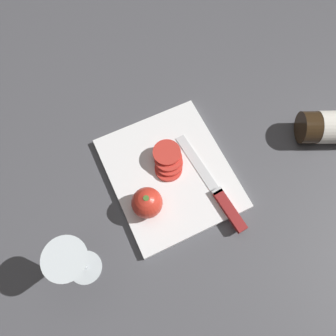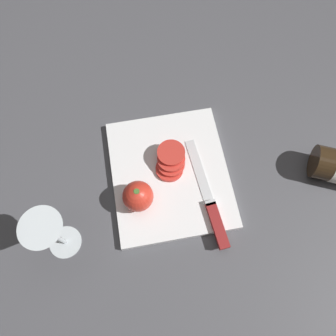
{
  "view_description": "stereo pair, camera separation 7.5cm",
  "coord_description": "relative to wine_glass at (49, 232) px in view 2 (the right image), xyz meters",
  "views": [
    {
      "loc": [
        0.29,
        -0.13,
        0.75
      ],
      "look_at": [
        0.04,
        -0.0,
        0.05
      ],
      "focal_mm": 35.0,
      "sensor_mm": 36.0,
      "label": 1
    },
    {
      "loc": [
        0.32,
        -0.06,
        0.75
      ],
      "look_at": [
        0.04,
        -0.0,
        0.05
      ],
      "focal_mm": 35.0,
      "sensor_mm": 36.0,
      "label": 2
    }
  ],
  "objects": [
    {
      "name": "knife",
      "position": [
        0.0,
        0.34,
        -0.09
      ],
      "size": [
        0.28,
        0.05,
        0.01
      ],
      "rotation": [
        0.0,
        0.0,
        3.22
      ],
      "color": "silver",
      "rests_on": "cutting_board"
    },
    {
      "name": "tomato_slice_stack_near",
      "position": [
        -0.14,
        0.27,
        -0.08
      ],
      "size": [
        0.09,
        0.07,
        0.04
      ],
      "color": "red",
      "rests_on": "cutting_board"
    },
    {
      "name": "whole_tomato",
      "position": [
        -0.06,
        0.18,
        -0.06
      ],
      "size": [
        0.07,
        0.07,
        0.07
      ],
      "color": "red",
      "rests_on": "cutting_board"
    },
    {
      "name": "cutting_board",
      "position": [
        -0.12,
        0.26,
        -0.1
      ],
      "size": [
        0.32,
        0.28,
        0.02
      ],
      "color": "white",
      "rests_on": "ground_plane"
    },
    {
      "name": "ground_plane",
      "position": [
        -0.15,
        0.26,
        -0.11
      ],
      "size": [
        3.0,
        3.0,
        0.0
      ],
      "primitive_type": "plane",
      "color": "#4C4C51"
    },
    {
      "name": "wine_glass",
      "position": [
        0.0,
        0.0,
        0.0
      ],
      "size": [
        0.08,
        0.08,
        0.16
      ],
      "color": "silver",
      "rests_on": "ground_plane"
    }
  ]
}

